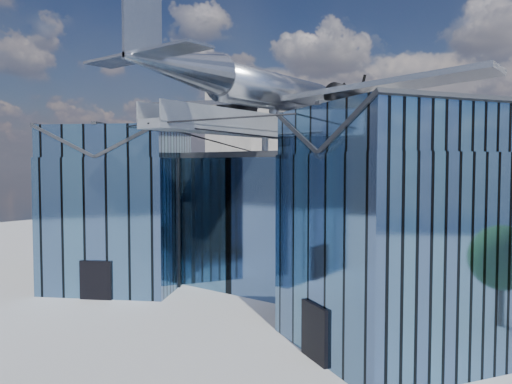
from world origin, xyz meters
The scene contains 5 objects.
ground_plane centered at (0.00, 0.00, 0.00)m, with size 120.00×120.00×0.00m, color gray.
museum centered at (0.00, 5.82, 5.54)m, with size 32.88×24.50×17.60m.
bg_towers centered at (1.45, 50.49, 10.01)m, with size 77.00×24.50×26.00m.
tree_plaza_w centered at (-20.96, -0.35, 3.26)m, with size 3.99×3.99×4.82m.
tree_side_w centered at (-23.47, 10.58, 3.86)m, with size 4.21×4.21×5.70m.
Camera 1 is at (20.14, -23.88, 8.92)m, focal length 35.00 mm.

